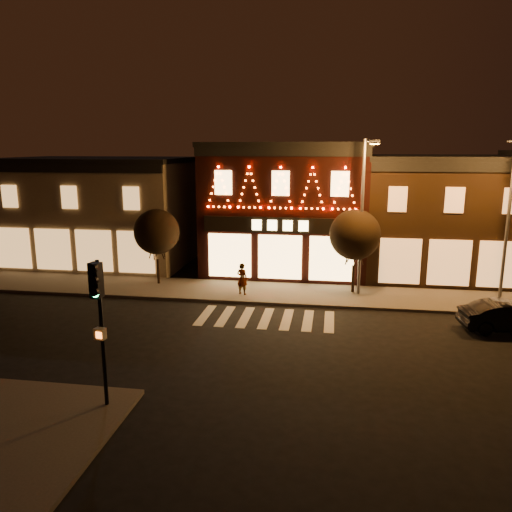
% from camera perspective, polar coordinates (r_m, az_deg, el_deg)
% --- Properties ---
extents(ground, '(120.00, 120.00, 0.00)m').
position_cam_1_polar(ground, '(20.39, -0.40, -10.86)').
color(ground, black).
rests_on(ground, ground).
extents(sidewalk_far, '(44.00, 4.00, 0.15)m').
position_cam_1_polar(sidewalk_far, '(27.68, 6.40, -4.41)').
color(sidewalk_far, '#47423D').
rests_on(sidewalk_far, ground).
extents(building_left, '(12.20, 8.28, 7.30)m').
position_cam_1_polar(building_left, '(36.48, -17.31, 4.96)').
color(building_left, '#7B6A57').
rests_on(building_left, ground).
extents(building_pulp, '(10.20, 8.34, 8.30)m').
position_cam_1_polar(building_pulp, '(32.83, 3.55, 5.60)').
color(building_pulp, black).
rests_on(building_pulp, ground).
extents(building_right_a, '(9.20, 8.28, 7.50)m').
position_cam_1_polar(building_right_a, '(33.38, 20.05, 4.29)').
color(building_right_a, '#342012').
rests_on(building_right_a, ground).
extents(traffic_signal_near, '(0.37, 0.49, 4.64)m').
position_cam_1_polar(traffic_signal_near, '(15.60, -17.53, -5.47)').
color(traffic_signal_near, black).
rests_on(traffic_signal_near, sidewalk_near).
extents(streetlamp_mid, '(0.74, 1.90, 8.28)m').
position_cam_1_polar(streetlamp_mid, '(26.83, 12.17, 5.63)').
color(streetlamp_mid, '#59595E').
rests_on(streetlamp_mid, sidewalk_far).
extents(streetlamp_right, '(0.78, 1.89, 8.26)m').
position_cam_1_polar(streetlamp_right, '(28.11, 26.99, 4.83)').
color(streetlamp_right, '#59595E').
rests_on(streetlamp_right, sidewalk_far).
extents(tree_left, '(2.63, 2.63, 4.39)m').
position_cam_1_polar(tree_left, '(29.38, -11.28, 2.72)').
color(tree_left, black).
rests_on(tree_left, sidewalk_far).
extents(tree_right, '(2.76, 2.76, 4.61)m').
position_cam_1_polar(tree_right, '(27.54, 11.23, 2.40)').
color(tree_right, black).
rests_on(tree_right, sidewalk_far).
extents(dark_sedan, '(4.22, 2.00, 1.34)m').
position_cam_1_polar(dark_sedan, '(24.95, 26.80, -6.19)').
color(dark_sedan, black).
rests_on(dark_sedan, ground).
extents(pedestrian, '(0.74, 0.61, 1.74)m').
position_cam_1_polar(pedestrian, '(27.12, -1.59, -2.61)').
color(pedestrian, gray).
rests_on(pedestrian, sidewalk_far).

